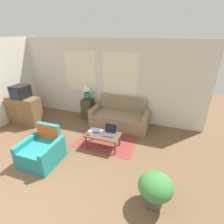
{
  "coord_description": "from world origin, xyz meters",
  "views": [
    {
      "loc": [
        2.17,
        -1.21,
        2.78
      ],
      "look_at": [
        0.73,
        2.88,
        0.75
      ],
      "focal_mm": 28.0,
      "sensor_mm": 36.0,
      "label": 1
    }
  ],
  "objects": [
    {
      "name": "coffee_table",
      "position": [
        0.69,
        2.28,
        0.33
      ],
      "size": [
        0.88,
        0.49,
        0.38
      ],
      "color": "brown",
      "rests_on": "ground_plane"
    },
    {
      "name": "wall_back",
      "position": [
        -0.0,
        3.97,
        1.31
      ],
      "size": [
        6.51,
        0.06,
        2.6
      ],
      "color": "silver",
      "rests_on": "ground_plane"
    },
    {
      "name": "rug",
      "position": [
        0.69,
        2.88,
        0.0
      ],
      "size": [
        1.59,
        1.79,
        0.01
      ],
      "color": "brown",
      "rests_on": "ground_plane"
    },
    {
      "name": "table_lamp",
      "position": [
        -0.44,
        3.69,
        1.0
      ],
      "size": [
        0.3,
        0.3,
        0.56
      ],
      "color": "#1E8451",
      "rests_on": "side_table"
    },
    {
      "name": "side_table",
      "position": [
        -0.44,
        3.69,
        0.34
      ],
      "size": [
        0.35,
        0.35,
        0.68
      ],
      "color": "#4C3D2D",
      "rests_on": "ground_plane"
    },
    {
      "name": "television",
      "position": [
        -2.18,
        2.68,
        1.08
      ],
      "size": [
        0.44,
        0.47,
        0.38
      ],
      "color": "black",
      "rests_on": "tv_dresser"
    },
    {
      "name": "potted_plant",
      "position": [
        2.16,
        1.03,
        0.38
      ],
      "size": [
        0.59,
        0.59,
        0.64
      ],
      "color": "#4C4C4C",
      "rests_on": "ground_plane"
    },
    {
      "name": "cup_yellow",
      "position": [
        0.63,
        2.33,
        0.42
      ],
      "size": [
        0.07,
        0.07,
        0.07
      ],
      "color": "white",
      "rests_on": "coffee_table"
    },
    {
      "name": "couch",
      "position": [
        0.77,
        3.55,
        0.27
      ],
      "size": [
        1.78,
        0.81,
        0.88
      ],
      "color": "#937A5B",
      "rests_on": "ground_plane"
    },
    {
      "name": "laptop",
      "position": [
        0.85,
        2.35,
        0.43
      ],
      "size": [
        0.3,
        0.28,
        0.23
      ],
      "color": "#47474C",
      "rests_on": "coffee_table"
    },
    {
      "name": "tv_dresser",
      "position": [
        -2.18,
        2.68,
        0.44
      ],
      "size": [
        1.05,
        0.46,
        0.89
      ],
      "color": "brown",
      "rests_on": "ground_plane"
    },
    {
      "name": "book_red",
      "position": [
        0.46,
        2.36,
        0.4
      ],
      "size": [
        0.19,
        0.17,
        0.04
      ],
      "color": "#334C8E",
      "rests_on": "coffee_table"
    },
    {
      "name": "armchair",
      "position": [
        -0.42,
        1.33,
        0.26
      ],
      "size": [
        0.78,
        0.82,
        0.81
      ],
      "color": "teal",
      "rests_on": "ground_plane"
    },
    {
      "name": "ground_plane",
      "position": [
        0.0,
        0.0,
        0.0
      ],
      "size": [
        16.0,
        16.0,
        0.0
      ],
      "primitive_type": "plane",
      "color": "brown"
    },
    {
      "name": "cup_navy",
      "position": [
        0.39,
        2.18,
        0.43
      ],
      "size": [
        0.1,
        0.1,
        0.1
      ],
      "color": "white",
      "rests_on": "coffee_table"
    }
  ]
}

